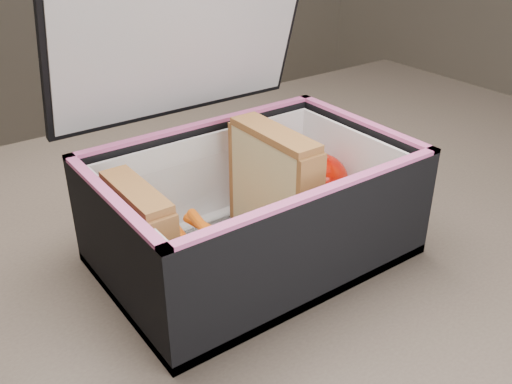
% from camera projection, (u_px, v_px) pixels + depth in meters
% --- Properties ---
extents(kitchen_table, '(1.20, 0.80, 0.75)m').
position_uv_depth(kitchen_table, '(278.00, 289.00, 0.67)').
color(kitchen_table, brown).
rests_on(kitchen_table, ground).
extents(lunch_bag, '(0.29, 0.25, 0.29)m').
position_uv_depth(lunch_bag, '(251.00, 199.00, 0.54)').
color(lunch_bag, black).
rests_on(lunch_bag, kitchen_table).
extents(plastic_tub, '(0.18, 0.13, 0.08)m').
position_uv_depth(plastic_tub, '(212.00, 229.00, 0.52)').
color(plastic_tub, white).
rests_on(plastic_tub, lunch_bag).
extents(sandwich_left, '(0.02, 0.09, 0.10)m').
position_uv_depth(sandwich_left, '(141.00, 240.00, 0.48)').
color(sandwich_left, tan).
rests_on(sandwich_left, plastic_tub).
extents(sandwich_right, '(0.03, 0.10, 0.11)m').
position_uv_depth(sandwich_right, '(274.00, 186.00, 0.55)').
color(sandwich_right, tan).
rests_on(sandwich_right, plastic_tub).
extents(carrot_sticks, '(0.05, 0.14, 0.03)m').
position_uv_depth(carrot_sticks, '(212.00, 252.00, 0.52)').
color(carrot_sticks, '#FF5B1D').
rests_on(carrot_sticks, plastic_tub).
extents(paper_napkin, '(0.09, 0.09, 0.01)m').
position_uv_depth(paper_napkin, '(312.00, 210.00, 0.62)').
color(paper_napkin, white).
rests_on(paper_napkin, lunch_bag).
extents(red_apple, '(0.08, 0.08, 0.07)m').
position_uv_depth(red_apple, '(317.00, 182.00, 0.60)').
color(red_apple, '#8A0002').
rests_on(red_apple, paper_napkin).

